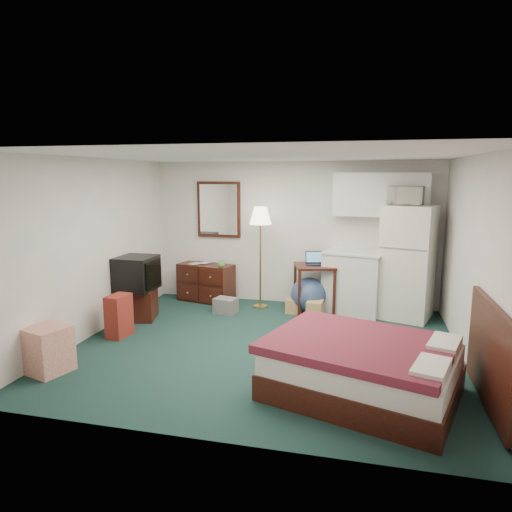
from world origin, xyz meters
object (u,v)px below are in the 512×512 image
(bed, at_px, (362,368))
(desk, at_px, (314,288))
(fridge, at_px, (408,262))
(tv_stand, at_px, (140,304))
(suitcase, at_px, (119,316))
(dresser, at_px, (206,282))
(floor_lamp, at_px, (260,258))
(kitchen_counter, at_px, (354,283))

(bed, bearing_deg, desk, 123.77)
(fridge, relative_size, tv_stand, 3.39)
(bed, height_order, suitcase, suitcase)
(dresser, relative_size, tv_stand, 1.87)
(floor_lamp, bearing_deg, fridge, -0.31)
(desk, bearing_deg, suitcase, -159.40)
(dresser, bearing_deg, desk, 8.13)
(floor_lamp, distance_m, suitcase, 2.56)
(dresser, xyz_separation_m, suitcase, (-0.56, -2.07, -0.04))
(floor_lamp, bearing_deg, tv_stand, -147.43)
(bed, relative_size, tv_stand, 3.41)
(suitcase, bearing_deg, bed, -10.70)
(kitchen_counter, bearing_deg, bed, -72.84)
(tv_stand, bearing_deg, kitchen_counter, 5.96)
(tv_stand, bearing_deg, bed, -41.23)
(floor_lamp, xyz_separation_m, desk, (0.93, -0.03, -0.47))
(dresser, distance_m, bed, 4.14)
(fridge, relative_size, suitcase, 2.99)
(kitchen_counter, xyz_separation_m, tv_stand, (-3.30, -1.19, -0.26))
(suitcase, bearing_deg, dresser, 80.50)
(floor_lamp, height_order, bed, floor_lamp)
(dresser, bearing_deg, bed, -33.93)
(desk, bearing_deg, dresser, 158.69)
(dresser, relative_size, suitcase, 1.65)
(desk, bearing_deg, floor_lamp, 162.23)
(fridge, bearing_deg, floor_lamp, -162.02)
(fridge, xyz_separation_m, suitcase, (-4.01, -1.90, -0.60))
(kitchen_counter, bearing_deg, fridge, 6.90)
(floor_lamp, distance_m, fridge, 2.40)
(floor_lamp, bearing_deg, desk, -1.88)
(bed, relative_size, suitcase, 3.01)
(floor_lamp, xyz_separation_m, fridge, (2.40, -0.01, 0.03))
(bed, bearing_deg, dresser, 150.31)
(kitchen_counter, distance_m, bed, 3.00)
(fridge, distance_m, bed, 3.02)
(tv_stand, bearing_deg, fridge, 0.93)
(floor_lamp, relative_size, kitchen_counter, 1.74)
(fridge, distance_m, suitcase, 4.48)
(bed, xyz_separation_m, tv_stand, (-3.47, 1.80, -0.05))
(floor_lamp, relative_size, desk, 2.20)
(kitchen_counter, bearing_deg, desk, -155.82)
(tv_stand, bearing_deg, suitcase, -96.24)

